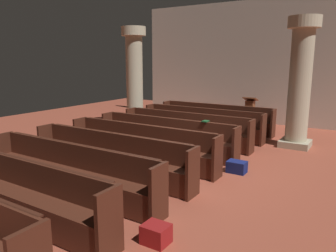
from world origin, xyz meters
TOP-DOWN VIEW (x-y plane):
  - ground_plane at (0.00, 0.00)m, footprint 19.20×19.20m
  - back_wall at (0.00, 6.08)m, footprint 10.00×0.16m
  - pew_row_0 at (-0.91, 3.81)m, footprint 3.89×0.47m
  - pew_row_1 at (-0.91, 2.76)m, footprint 3.89×0.46m
  - pew_row_2 at (-0.91, 1.71)m, footprint 3.89×0.47m
  - pew_row_3 at (-0.91, 0.67)m, footprint 3.89×0.46m
  - pew_row_4 at (-0.91, -0.38)m, footprint 3.89×0.46m
  - pew_row_5 at (-0.91, -1.42)m, footprint 3.89×0.47m
  - pew_row_6 at (-0.91, -2.47)m, footprint 3.89×0.46m
  - pew_row_7 at (-0.91, -3.52)m, footprint 3.89×0.46m
  - pillar_aisle_side at (1.81, 3.06)m, footprint 0.83×0.83m
  - pillar_far_side at (-3.58, 2.87)m, footprint 0.83×0.83m
  - lectern at (-0.13, 4.98)m, footprint 0.48×0.45m
  - hymn_book at (0.13, 0.86)m, footprint 0.13×0.19m
  - kneeler_box_navy at (1.20, 0.19)m, footprint 0.39×0.28m
  - kneeler_box_red at (1.28, -2.98)m, footprint 0.34×0.29m

SIDE VIEW (x-z plane):
  - ground_plane at x=0.00m, z-range 0.00..0.00m
  - kneeler_box_navy at x=1.20m, z-range 0.00..0.25m
  - kneeler_box_red at x=1.28m, z-range 0.00..0.26m
  - lectern at x=-0.13m, z-range -0.09..0.99m
  - pew_row_0 at x=-0.91m, z-range 0.03..0.91m
  - pew_row_1 at x=-0.91m, z-range 0.03..0.91m
  - pew_row_2 at x=-0.91m, z-range 0.03..0.91m
  - pew_row_3 at x=-0.91m, z-range 0.03..0.91m
  - pew_row_4 at x=-0.91m, z-range 0.03..0.91m
  - pew_row_5 at x=-0.91m, z-range 0.03..0.91m
  - pew_row_6 at x=-0.91m, z-range 0.03..0.91m
  - pew_row_7 at x=-0.91m, z-range 0.03..0.91m
  - hymn_book at x=0.13m, z-range 0.88..0.91m
  - pillar_aisle_side at x=1.81m, z-range 0.07..3.52m
  - pillar_far_side at x=-3.58m, z-range 0.07..3.52m
  - back_wall at x=0.00m, z-range 0.00..4.50m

